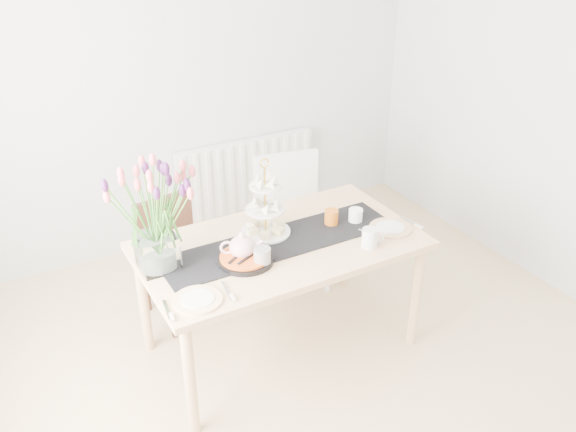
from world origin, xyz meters
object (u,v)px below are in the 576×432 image
cake_stand (265,215)px  plate_left (198,300)px  tulip_vase (151,201)px  chair_brown (174,249)px  radiator (247,175)px  mug_grey (262,257)px  cream_jug (356,216)px  chair_white (292,211)px  tart_tin (245,259)px  plate_right (390,228)px  mug_white (370,238)px  mug_orange (331,217)px  teapot (242,247)px  dining_table (280,254)px

cake_stand → plate_left: bearing=-144.7°
tulip_vase → chair_brown: bearing=65.1°
radiator → mug_grey: size_ratio=10.97×
cream_jug → plate_left: cream_jug is taller
radiator → mug_grey: bearing=-113.1°
radiator → mug_grey: (-0.73, -1.71, 0.35)m
radiator → chair_white: chair_white is taller
cake_stand → mug_grey: size_ratio=3.88×
cake_stand → tart_tin: bearing=-137.8°
tart_tin → plate_right: bearing=-6.3°
cake_stand → radiator: bearing=68.6°
chair_brown → tulip_vase: 0.95m
tart_tin → mug_grey: (0.06, -0.09, 0.04)m
plate_left → mug_white: bearing=0.5°
cake_stand → mug_orange: (0.39, -0.10, -0.07)m
tulip_vase → cake_stand: 0.72m
teapot → mug_orange: bearing=30.2°
mug_grey → mug_orange: bearing=-9.0°
dining_table → cream_jug: size_ratio=18.87×
mug_white → tulip_vase: bearing=-176.2°
dining_table → tart_tin: tart_tin is taller
tart_tin → dining_table: bearing=18.2°
teapot → mug_white: bearing=3.6°
mug_orange → dining_table: bearing=159.0°
dining_table → mug_grey: bearing=-139.7°
cake_stand → plate_right: cake_stand is taller
chair_brown → plate_left: size_ratio=3.26×
chair_brown → cake_stand: cake_stand is taller
teapot → mug_orange: teapot is taller
radiator → dining_table: same height
teapot → mug_orange: (0.63, 0.08, -0.02)m
mug_white → plate_right: 0.25m
chair_brown → mug_white: (0.83, -0.97, 0.34)m
radiator → dining_table: (-0.53, -1.54, 0.22)m
dining_table → mug_white: size_ratio=14.64×
dining_table → tart_tin: bearing=-161.8°
mug_white → mug_orange: bearing=121.4°
chair_brown → plate_right: chair_brown is taller
teapot → mug_grey: size_ratio=2.09×
radiator → mug_white: 1.86m
chair_brown → radiator: bearing=33.6°
plate_left → plate_right: 1.27m
chair_brown → plate_right: (1.06, -0.87, 0.29)m
plate_right → radiator: bearing=94.0°
radiator → cream_jug: bearing=-90.4°
teapot → mug_grey: teapot is taller
cream_jug → tart_tin: cream_jug is taller
chair_brown → tart_tin: (0.15, -0.77, 0.31)m
cake_stand → teapot: bearing=-143.4°
tulip_vase → tart_tin: bearing=-22.4°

